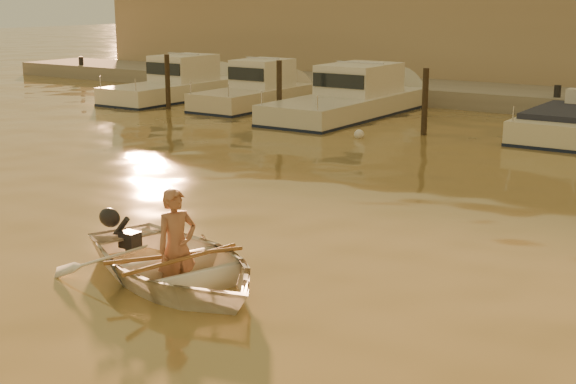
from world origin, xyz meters
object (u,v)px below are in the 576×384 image
Objects in this scene: dinghy at (174,264)px; person at (177,247)px; moored_boat_3 at (570,129)px; moored_boat_1 at (254,90)px; moored_boat_0 at (174,84)px; waterfront_building at (559,36)px; moored_boat_2 at (348,98)px.

dinghy is 2.22× the size of person.
person is at bearing -94.63° from moored_boat_3.
moored_boat_0 is at bearing 180.00° from moored_boat_1.
moored_boat_3 is 11.76m from waterfront_building.
waterfront_building reaches higher than moored_boat_0.
dinghy is 0.60× the size of moored_boat_1.
moored_boat_2 reaches higher than dinghy.
person is 0.20× the size of moored_boat_2.
person is (0.09, -0.03, 0.29)m from dinghy.
moored_boat_0 reaches higher than dinghy.
person is 27.28m from waterfront_building.
waterfront_building is at bearing 24.29° from dinghy.
person is 19.18m from moored_boat_1.
dinghy is 0.44× the size of moored_boat_2.
moored_boat_2 is at bearing 180.00° from moored_boat_3.
moored_boat_0 is at bearing 180.00° from moored_boat_3.
moored_boat_3 is at bearing -72.16° from waterfront_building.
waterfront_building reaches higher than dinghy.
moored_boat_2 is at bearing 40.89° from dinghy.
moored_boat_2 is at bearing 0.00° from moored_boat_0.
waterfront_building is at bearing 53.47° from moored_boat_1.
waterfront_building reaches higher than moored_boat_1.
moored_boat_2 reaches higher than person.
moored_boat_0 is at bearing 61.55° from person.
moored_boat_0 is 8.10m from moored_boat_2.
waterfront_building is (-2.23, 27.12, 1.84)m from person.
waterfront_building reaches higher than person.
moored_boat_1 is 11.69m from moored_boat_3.
moored_boat_0 is 1.15× the size of moored_boat_3.
moored_boat_1 is at bearing 52.55° from person.
dinghy is at bearing 90.00° from person.
moored_boat_2 is (-6.31, 16.12, 0.06)m from person.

